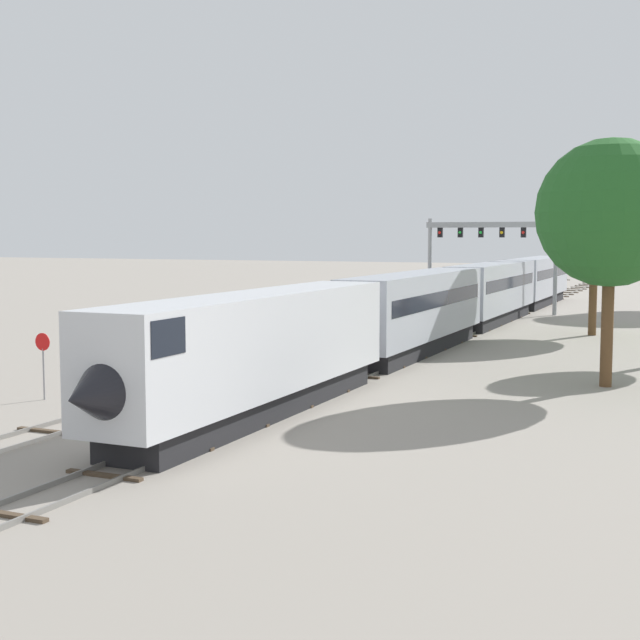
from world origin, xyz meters
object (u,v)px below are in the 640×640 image
at_px(trackside_tree_mid, 611,213).
at_px(signal_gantry, 491,243).
at_px(trackside_tree_left, 595,217).
at_px(passenger_train, 462,298).
at_px(stop_sign, 43,356).

bearing_deg(trackside_tree_mid, signal_gantry, 110.49).
bearing_deg(trackside_tree_left, trackside_tree_mid, -81.75).
height_order(passenger_train, signal_gantry, signal_gantry).
bearing_deg(stop_sign, passenger_train, 72.47).
xyz_separation_m(passenger_train, trackside_tree_mid, (11.70, -18.50, 5.43)).
xyz_separation_m(signal_gantry, trackside_tree_mid, (13.95, -37.35, 1.70)).
xyz_separation_m(passenger_train, stop_sign, (-10.00, -31.65, -0.73)).
bearing_deg(trackside_tree_left, stop_sign, -117.69).
distance_m(trackside_tree_left, trackside_tree_mid, 22.34).
distance_m(signal_gantry, trackside_tree_left, 18.76).
distance_m(passenger_train, stop_sign, 33.20).
height_order(trackside_tree_left, trackside_tree_mid, trackside_tree_left).
relative_size(passenger_train, stop_sign, 28.56).
bearing_deg(trackside_tree_mid, trackside_tree_left, 98.25).
bearing_deg(passenger_train, stop_sign, -107.53).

